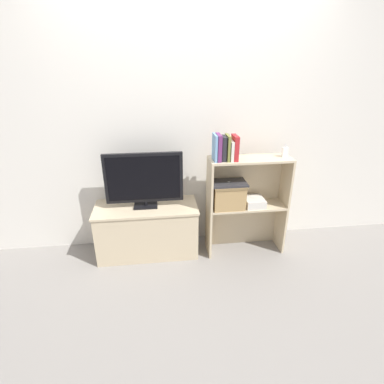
% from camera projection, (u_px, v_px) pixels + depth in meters
% --- Properties ---
extents(ground_plane, '(16.00, 16.00, 0.00)m').
position_uv_depth(ground_plane, '(194.00, 260.00, 2.92)').
color(ground_plane, gray).
extents(wall_back, '(10.00, 0.05, 2.40)m').
position_uv_depth(wall_back, '(188.00, 128.00, 2.85)').
color(wall_back, silver).
rests_on(wall_back, ground_plane).
extents(tv_stand, '(0.98, 0.43, 0.51)m').
position_uv_depth(tv_stand, '(147.00, 229.00, 2.96)').
color(tv_stand, '#CCB793').
rests_on(tv_stand, ground_plane).
extents(tv, '(0.72, 0.14, 0.53)m').
position_uv_depth(tv, '(144.00, 179.00, 2.74)').
color(tv, black).
rests_on(tv, tv_stand).
extents(bookshelf_lower_tier, '(0.76, 0.26, 0.50)m').
position_uv_depth(bookshelf_lower_tier, '(244.00, 220.00, 3.03)').
color(bookshelf_lower_tier, '#CCB793').
rests_on(bookshelf_lower_tier, ground_plane).
extents(bookshelf_upper_tier, '(0.76, 0.26, 0.47)m').
position_uv_depth(bookshelf_upper_tier, '(247.00, 175.00, 2.83)').
color(bookshelf_upper_tier, '#CCB793').
rests_on(bookshelf_upper_tier, bookshelf_lower_tier).
extents(book_skyblue, '(0.02, 0.16, 0.23)m').
position_uv_depth(book_skyblue, '(215.00, 148.00, 2.60)').
color(book_skyblue, '#709ECC').
rests_on(book_skyblue, bookshelf_upper_tier).
extents(book_plum, '(0.03, 0.15, 0.23)m').
position_uv_depth(book_plum, '(218.00, 147.00, 2.60)').
color(book_plum, '#6B2D66').
rests_on(book_plum, bookshelf_upper_tier).
extents(book_charcoal, '(0.04, 0.13, 0.21)m').
position_uv_depth(book_charcoal, '(223.00, 148.00, 2.61)').
color(book_charcoal, '#232328').
rests_on(book_charcoal, bookshelf_upper_tier).
extents(book_olive, '(0.02, 0.15, 0.22)m').
position_uv_depth(book_olive, '(228.00, 148.00, 2.62)').
color(book_olive, olive).
rests_on(book_olive, bookshelf_upper_tier).
extents(book_ivory, '(0.03, 0.16, 0.18)m').
position_uv_depth(book_ivory, '(231.00, 150.00, 2.63)').
color(book_ivory, silver).
rests_on(book_ivory, bookshelf_upper_tier).
extents(book_crimson, '(0.04, 0.15, 0.22)m').
position_uv_depth(book_crimson, '(235.00, 148.00, 2.62)').
color(book_crimson, '#B22328').
rests_on(book_crimson, bookshelf_upper_tier).
extents(baby_monitor, '(0.05, 0.03, 0.12)m').
position_uv_depth(baby_monitor, '(285.00, 152.00, 2.73)').
color(baby_monitor, white).
rests_on(baby_monitor, bookshelf_upper_tier).
extents(storage_basket_left, '(0.30, 0.23, 0.24)m').
position_uv_depth(storage_basket_left, '(228.00, 194.00, 2.81)').
color(storage_basket_left, tan).
rests_on(storage_basket_left, bookshelf_lower_tier).
extents(laptop, '(0.33, 0.21, 0.02)m').
position_uv_depth(laptop, '(229.00, 183.00, 2.77)').
color(laptop, '#2D2D33').
rests_on(laptop, storage_basket_left).
extents(magazine_stack, '(0.18, 0.21, 0.08)m').
position_uv_depth(magazine_stack, '(254.00, 202.00, 2.88)').
color(magazine_stack, silver).
rests_on(magazine_stack, bookshelf_lower_tier).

